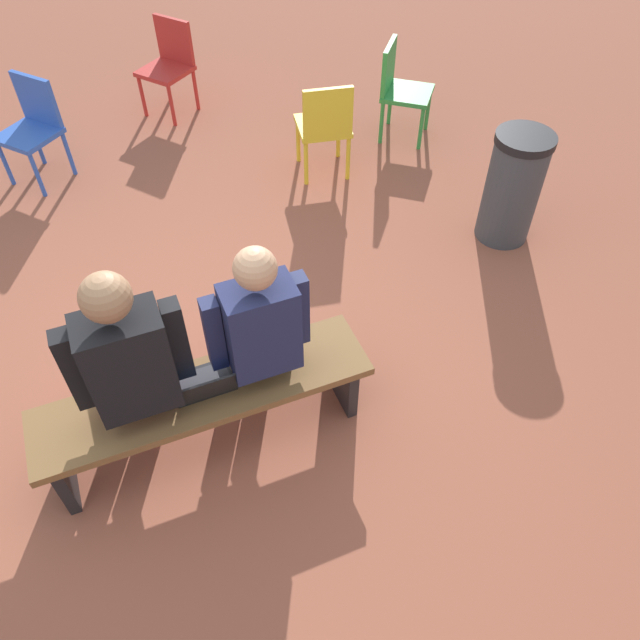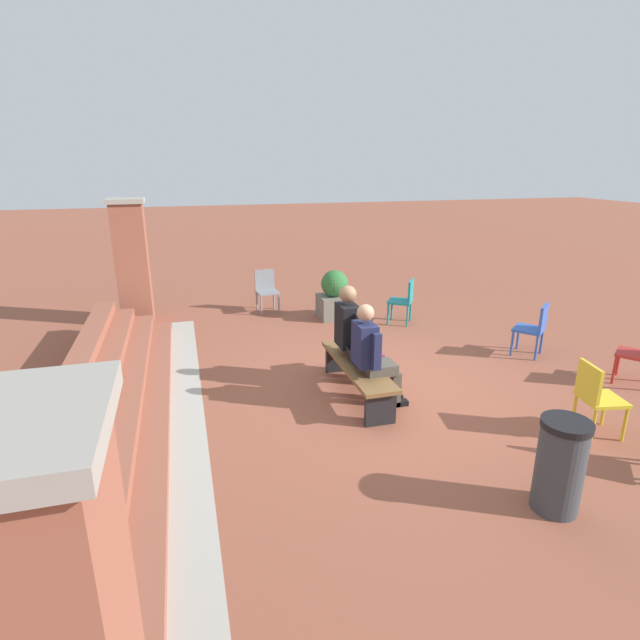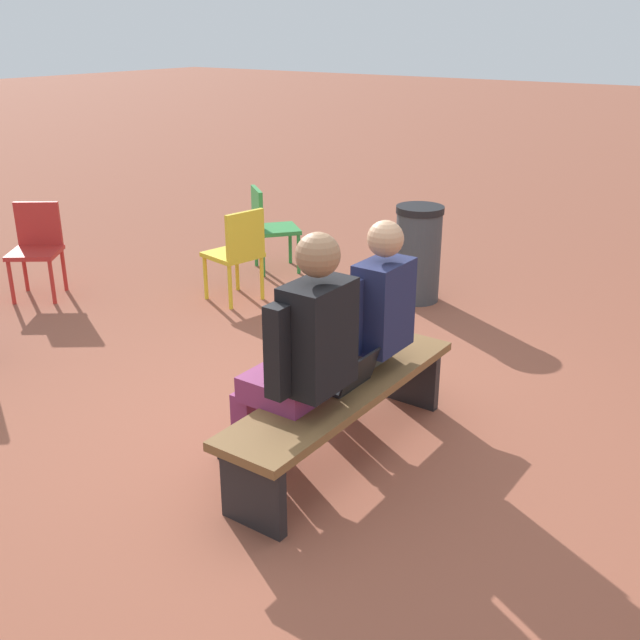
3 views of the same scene
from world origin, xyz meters
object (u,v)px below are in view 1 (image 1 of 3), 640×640
(bench, at_px, (206,400))
(person_student, at_px, (256,329))
(person_adult, at_px, (130,362))
(litter_bin, at_px, (513,188))
(plastic_chair_foreground, at_px, (400,86))
(plastic_chair_near_bench_left, at_px, (169,61))
(laptop, at_px, (205,385))
(plastic_chair_by_pillar, at_px, (325,124))
(plastic_chair_far_left, at_px, (33,124))

(bench, distance_m, person_student, 0.50)
(person_student, xyz_separation_m, person_adult, (0.64, -0.00, 0.03))
(bench, xyz_separation_m, litter_bin, (-2.58, -0.93, 0.08))
(bench, xyz_separation_m, person_student, (-0.34, -0.07, 0.36))
(person_student, distance_m, litter_bin, 2.41)
(plastic_chair_foreground, distance_m, plastic_chair_near_bench_left, 2.17)
(laptop, bearing_deg, bench, -48.25)
(person_student, relative_size, litter_bin, 1.55)
(person_student, relative_size, plastic_chair_foreground, 1.58)
(person_adult, height_order, laptop, person_adult)
(person_adult, relative_size, laptop, 4.39)
(laptop, bearing_deg, plastic_chair_by_pillar, -126.03)
(bench, xyz_separation_m, plastic_chair_foreground, (-2.49, -2.55, 0.13))
(laptop, height_order, plastic_chair_near_bench_left, plastic_chair_near_bench_left)
(bench, distance_m, plastic_chair_near_bench_left, 3.88)
(plastic_chair_near_bench_left, bearing_deg, plastic_chair_far_left, 28.36)
(litter_bin, bearing_deg, plastic_chair_foreground, -86.89)
(bench, height_order, person_adult, person_adult)
(litter_bin, bearing_deg, person_student, 21.01)
(plastic_chair_near_bench_left, bearing_deg, plastic_chair_by_pillar, 119.49)
(plastic_chair_by_pillar, bearing_deg, plastic_chair_far_left, -22.55)
(person_adult, bearing_deg, person_student, 179.62)
(laptop, xyz_separation_m, plastic_chair_far_left, (0.59, -3.13, -0.02))
(bench, distance_m, person_adult, 0.50)
(laptop, bearing_deg, person_student, -166.47)
(bench, distance_m, litter_bin, 2.74)
(plastic_chair_near_bench_left, relative_size, litter_bin, 0.98)
(plastic_chair_foreground, bearing_deg, litter_bin, 93.11)
(person_adult, height_order, plastic_chair_far_left, person_adult)
(plastic_chair_far_left, bearing_deg, plastic_chair_by_pillar, 157.45)
(person_adult, relative_size, plastic_chair_near_bench_left, 1.67)
(plastic_chair_by_pillar, bearing_deg, laptop, 53.97)
(person_student, height_order, person_adult, person_adult)
(bench, bearing_deg, plastic_chair_far_left, -79.50)
(bench, distance_m, plastic_chair_by_pillar, 2.74)
(plastic_chair_foreground, distance_m, plastic_chair_far_left, 3.12)
(person_student, height_order, plastic_chair_foreground, person_student)
(bench, relative_size, plastic_chair_by_pillar, 2.14)
(person_adult, distance_m, plastic_chair_by_pillar, 2.88)
(litter_bin, bearing_deg, plastic_chair_near_bench_left, -57.09)
(bench, relative_size, plastic_chair_near_bench_left, 2.14)
(laptop, relative_size, plastic_chair_near_bench_left, 0.38)
(laptop, bearing_deg, plastic_chair_near_bench_left, -100.38)
(person_student, xyz_separation_m, plastic_chair_foreground, (-2.15, -2.49, -0.23))
(plastic_chair_near_bench_left, bearing_deg, plastic_chair_foreground, 144.79)
(plastic_chair_near_bench_left, height_order, plastic_chair_far_left, same)
(person_adult, xyz_separation_m, plastic_chair_foreground, (-2.79, -2.48, -0.26))
(litter_bin, bearing_deg, bench, 19.78)
(person_student, height_order, litter_bin, person_student)
(bench, bearing_deg, plastic_chair_foreground, -134.24)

